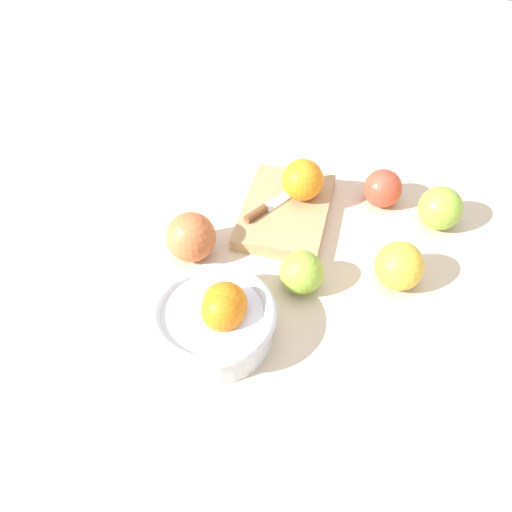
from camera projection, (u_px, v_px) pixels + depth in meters
ground_plane at (296, 267)px, 0.92m from camera, size 2.40×2.40×0.00m
bowl at (215, 319)px, 0.80m from camera, size 0.18×0.18×0.10m
cutting_board at (286, 211)px, 1.00m from camera, size 0.23×0.18×0.02m
orange_on_board at (303, 180)px, 0.98m from camera, size 0.07×0.07×0.07m
knife at (270, 205)px, 0.98m from camera, size 0.15×0.07×0.01m
apple_back_left at (191, 237)px, 0.91m from camera, size 0.08×0.08×0.08m
apple_front_right at (383, 188)px, 1.00m from camera, size 0.07×0.07×0.07m
apple_mid_left at (302, 273)px, 0.87m from camera, size 0.07×0.07×0.07m
apple_front_right_2 at (440, 208)px, 0.96m from camera, size 0.07×0.07×0.07m
apple_front_right_3 at (400, 266)px, 0.87m from camera, size 0.08×0.08×0.08m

